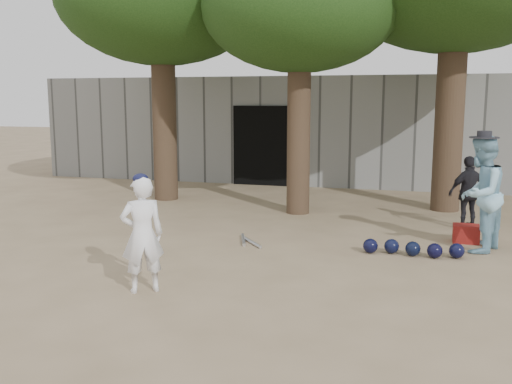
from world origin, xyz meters
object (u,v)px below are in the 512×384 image
(spectator_dark, at_px, (469,193))
(red_bag, at_px, (466,234))
(boy_player, at_px, (142,235))
(spectator_blue, at_px, (481,194))

(spectator_dark, xyz_separation_m, red_bag, (-0.10, -1.12, -0.53))
(boy_player, xyz_separation_m, spectator_blue, (4.19, 3.20, 0.19))
(spectator_dark, bearing_deg, boy_player, 22.06)
(spectator_dark, height_order, red_bag, spectator_dark)
(boy_player, height_order, spectator_blue, spectator_blue)
(spectator_blue, distance_m, spectator_dark, 1.67)
(boy_player, bearing_deg, red_bag, -172.68)
(spectator_blue, bearing_deg, boy_player, -29.13)
(boy_player, distance_m, red_bag, 5.54)
(spectator_blue, xyz_separation_m, spectator_dark, (-0.04, 1.66, -0.24))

